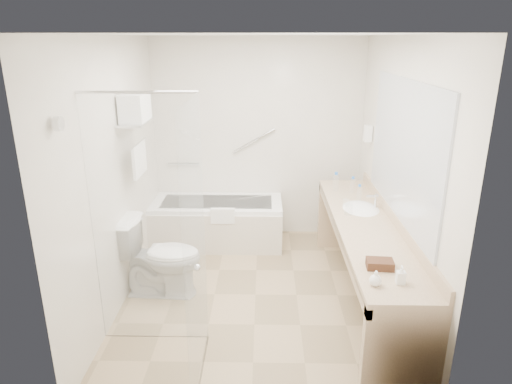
{
  "coord_description": "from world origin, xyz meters",
  "views": [
    {
      "loc": [
        0.08,
        -4.05,
        2.48
      ],
      "look_at": [
        0.0,
        0.3,
        1.0
      ],
      "focal_mm": 32.0,
      "sensor_mm": 36.0,
      "label": 1
    }
  ],
  "objects_px": {
    "amenity_basket": "(380,264)",
    "bathtub": "(218,222)",
    "toilet": "(161,257)",
    "water_bottle_left": "(359,193)",
    "vanity_counter": "(364,244)"
  },
  "relations": [
    {
      "from": "amenity_basket",
      "to": "bathtub",
      "type": "bearing_deg",
      "value": 122.79
    },
    {
      "from": "bathtub",
      "to": "toilet",
      "type": "distance_m",
      "value": 1.29
    },
    {
      "from": "bathtub",
      "to": "amenity_basket",
      "type": "distance_m",
      "value": 2.73
    },
    {
      "from": "toilet",
      "to": "amenity_basket",
      "type": "height_order",
      "value": "amenity_basket"
    },
    {
      "from": "amenity_basket",
      "to": "toilet",
      "type": "bearing_deg",
      "value": 151.31
    },
    {
      "from": "bathtub",
      "to": "water_bottle_left",
      "type": "relative_size",
      "value": 9.22
    },
    {
      "from": "amenity_basket",
      "to": "water_bottle_left",
      "type": "bearing_deg",
      "value": 84.78
    },
    {
      "from": "bathtub",
      "to": "water_bottle_left",
      "type": "xyz_separation_m",
      "value": [
        1.58,
        -0.74,
        0.65
      ]
    },
    {
      "from": "vanity_counter",
      "to": "bathtub",
      "type": "bearing_deg",
      "value": 137.65
    },
    {
      "from": "vanity_counter",
      "to": "amenity_basket",
      "type": "bearing_deg",
      "value": -95.37
    },
    {
      "from": "bathtub",
      "to": "toilet",
      "type": "relative_size",
      "value": 1.96
    },
    {
      "from": "amenity_basket",
      "to": "water_bottle_left",
      "type": "height_order",
      "value": "water_bottle_left"
    },
    {
      "from": "bathtub",
      "to": "amenity_basket",
      "type": "xyz_separation_m",
      "value": [
        1.44,
        -2.24,
        0.61
      ]
    },
    {
      "from": "water_bottle_left",
      "to": "bathtub",
      "type": "bearing_deg",
      "value": 154.82
    },
    {
      "from": "vanity_counter",
      "to": "toilet",
      "type": "bearing_deg",
      "value": 174.66
    }
  ]
}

